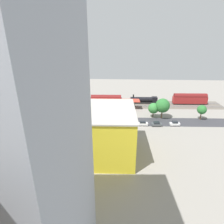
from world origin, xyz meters
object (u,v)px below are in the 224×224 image
at_px(box_truck_0, 120,128).
at_px(box_truck_1, 90,127).
at_px(parked_car_1, 156,124).
at_px(street_tree_3, 115,108).
at_px(freight_coach_far, 106,100).
at_px(parked_car_3, 124,123).
at_px(platform_canopy_near, 92,100).
at_px(parked_car_7, 61,122).
at_px(parked_car_5, 93,122).
at_px(street_tree_2, 153,108).
at_px(traffic_light, 103,108).
at_px(parked_car_4, 110,123).
at_px(locomotive, 145,100).
at_px(parked_car_6, 78,122).
at_px(passenger_coach, 190,99).
at_px(parked_car_2, 142,124).
at_px(street_tree_4, 115,107).
at_px(street_tree_0, 163,106).
at_px(parked_car_0, 175,124).
at_px(construction_building, 71,132).
at_px(street_tree_1, 202,110).

height_order(box_truck_0, box_truck_1, box_truck_1).
height_order(parked_car_1, street_tree_3, street_tree_3).
relative_size(freight_coach_far, parked_car_3, 4.06).
bearing_deg(box_truck_0, platform_canopy_near, -60.94).
bearing_deg(box_truck_0, parked_car_7, -14.84).
distance_m(freight_coach_far, street_tree_3, 15.75).
relative_size(parked_car_5, street_tree_2, 0.66).
bearing_deg(box_truck_0, freight_coach_far, -75.59).
xyz_separation_m(box_truck_1, street_tree_2, (-26.52, -14.65, 2.77)).
relative_size(parked_car_1, box_truck_0, 0.41).
distance_m(street_tree_2, traffic_light, 22.88).
bearing_deg(parked_car_4, parked_car_5, -3.79).
height_order(parked_car_3, parked_car_4, parked_car_3).
height_order(locomotive, parked_car_6, locomotive).
height_order(parked_car_6, box_truck_1, box_truck_1).
bearing_deg(passenger_coach, parked_car_2, 45.45).
height_order(street_tree_2, street_tree_3, street_tree_2).
xyz_separation_m(passenger_coach, parked_car_2, (28.29, 28.75, -2.36)).
bearing_deg(street_tree_3, traffic_light, 7.96).
distance_m(parked_car_1, street_tree_3, 19.86).
distance_m(street_tree_4, traffic_light, 5.67).
bearing_deg(parked_car_7, street_tree_3, -158.78).
distance_m(street_tree_0, traffic_light, 26.66).
bearing_deg(locomotive, parked_car_0, 108.22).
relative_size(locomotive, parked_car_1, 3.78).
height_order(parked_car_7, construction_building, construction_building).
bearing_deg(freight_coach_far, box_truck_0, 104.41).
bearing_deg(parked_car_0, street_tree_4, -18.74).
relative_size(locomotive, street_tree_2, 2.33).
bearing_deg(parked_car_7, parked_car_6, -176.70).
distance_m(parked_car_3, street_tree_0, 19.47).
relative_size(parked_car_5, street_tree_1, 0.67).
distance_m(platform_canopy_near, parked_car_4, 22.55).
relative_size(platform_canopy_near, parked_car_0, 11.62).
xyz_separation_m(parked_car_0, street_tree_0, (4.06, -7.60, 5.19)).
bearing_deg(street_tree_2, parked_car_0, 133.56).
bearing_deg(parked_car_0, traffic_light, -13.40).
bearing_deg(traffic_light, box_truck_1, 75.08).
bearing_deg(platform_canopy_near, street_tree_0, 161.48).
height_order(locomotive, freight_coach_far, freight_coach_far).
height_order(parked_car_1, parked_car_2, parked_car_1).
xyz_separation_m(parked_car_7, street_tree_3, (-22.73, -8.83, 3.31)).
relative_size(street_tree_2, street_tree_4, 0.92).
xyz_separation_m(parked_car_3, street_tree_4, (4.20, -9.11, 3.96)).
height_order(platform_canopy_near, parked_car_4, platform_canopy_near).
distance_m(locomotive, box_truck_0, 37.94).
xyz_separation_m(parked_car_2, parked_car_6, (27.21, -0.33, -0.05)).
height_order(street_tree_0, street_tree_3, street_tree_0).
xyz_separation_m(freight_coach_far, street_tree_4, (-5.33, 14.32, 1.57)).
distance_m(parked_car_0, parked_car_7, 47.79).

